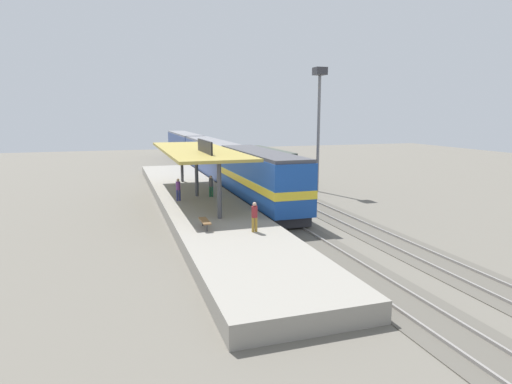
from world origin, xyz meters
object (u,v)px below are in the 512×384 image
Objects in this scene: passenger_carriage_front at (212,158)px; light_mast at (319,104)px; person_waiting at (178,188)px; person_walking at (211,185)px; platform_bench at (205,221)px; person_boarding at (255,215)px; passenger_carriage_rear at (185,146)px; freight_car at (265,165)px; locomotive at (260,179)px.

light_mast is (7.80, -12.13, 6.08)m from passenger_carriage_front.
person_waiting is at bearing -110.18° from passenger_carriage_front.
passenger_carriage_front is at bearing 77.63° from person_walking.
person_walking is at bearing 75.74° from platform_bench.
person_walking is at bearing 90.55° from person_boarding.
person_waiting is (-6.30, -37.94, -0.46)m from passenger_carriage_rear.
passenger_carriage_front is at bearing 128.79° from freight_car.
freight_car reaches higher than platform_bench.
freight_car reaches higher than person_walking.
locomotive reaches higher than passenger_carriage_front.
person_walking is (-3.58, -37.12, -0.46)m from passenger_carriage_rear.
person_waiting is (-10.90, -11.41, -0.12)m from freight_car.
person_waiting is at bearing -99.43° from passenger_carriage_rear.
locomotive is at bearing -110.54° from freight_car.
locomotive reaches higher than passenger_carriage_rear.
passenger_carriage_front is 16.71m from person_walking.
freight_car is at bearing 46.33° from person_waiting.
locomotive is 8.44× the size of person_boarding.
freight_car is at bearing 62.22° from platform_bench.
person_waiting is at bearing -133.67° from freight_car.
passenger_carriage_front is at bearing 69.82° from person_waiting.
locomotive is at bearing -25.15° from person_walking.
light_mast reaches higher than person_waiting.
passenger_carriage_rear reaches higher than platform_bench.
person_boarding is at bearing -110.27° from locomotive.
passenger_carriage_front is 11.70× the size of person_walking.
passenger_carriage_rear reaches higher than freight_car.
passenger_carriage_rear is 38.46m from person_waiting.
locomotive is 10.04m from person_boarding.
passenger_carriage_front is 7.35m from freight_car.
locomotive is 8.44× the size of person_walking.
freight_car is 7.02× the size of person_boarding.
person_waiting is at bearing -163.26° from person_walking.
person_boarding is (2.83, -10.27, 0.00)m from person_waiting.
person_walking is (2.42, 9.53, 0.51)m from platform_bench.
locomotive is 11.45m from light_mast.
passenger_carriage_front is 11.70× the size of person_boarding.
passenger_carriage_front is at bearing 82.78° from person_boarding.
locomotive is at bearing 52.60° from platform_bench.
passenger_carriage_front is (6.00, 25.85, 0.97)m from platform_bench.
person_boarding is at bearing -97.22° from passenger_carriage_front.
passenger_carriage_front is 1.00× the size of passenger_carriage_rear.
platform_bench is 0.08× the size of passenger_carriage_rear.
light_mast is 6.84× the size of person_walking.
person_waiting is 2.84m from person_walking.
passenger_carriage_front is 11.70× the size of person_waiting.
locomotive reaches higher than person_boarding.
passenger_carriage_front is at bearing 90.00° from locomotive.
locomotive is 38.80m from passenger_carriage_rear.
person_walking is at bearing -102.37° from passenger_carriage_front.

